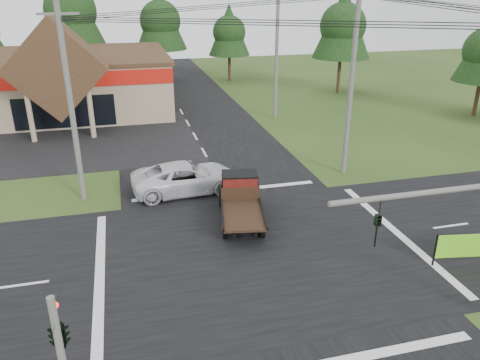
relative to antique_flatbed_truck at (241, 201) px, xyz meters
name	(u,v)px	position (x,y,z in m)	size (l,w,h in m)	color
ground	(260,253)	(0.07, -3.12, -1.14)	(120.00, 120.00, 0.00)	#2A4619
road_ns	(260,252)	(0.07, -3.12, -1.13)	(12.00, 120.00, 0.02)	black
road_ew	(260,252)	(0.07, -3.12, -1.12)	(120.00, 12.00, 0.02)	black
parking_apron	(8,146)	(-13.93, 15.88, -1.12)	(28.00, 14.00, 0.02)	black
cvs_building	(4,84)	(-15.63, 26.45, 1.64)	(30.40, 18.20, 9.19)	tan
traffic_signal_corner	(57,322)	(-7.43, -10.44, 2.39)	(0.53, 2.48, 4.40)	#595651
utility_pole_nw	(71,105)	(-7.93, 4.88, 4.25)	(2.00, 0.30, 10.50)	#595651
utility_pole_ne	(352,81)	(8.07, 4.88, 4.75)	(2.00, 0.30, 11.50)	#595651
utility_pole_n	(277,53)	(8.07, 18.88, 4.60)	(2.00, 0.30, 11.20)	#595651
tree_row_c	(70,8)	(-9.93, 37.88, 7.58)	(7.28, 7.28, 13.13)	#332316
tree_row_d	(160,19)	(0.07, 38.88, 6.24)	(6.16, 6.16, 11.11)	#332316
tree_row_e	(229,30)	(8.07, 36.88, 4.90)	(5.04, 5.04, 9.09)	#332316
tree_side_ne	(343,23)	(18.07, 26.88, 6.24)	(6.16, 6.16, 11.11)	#332316
antique_flatbed_truck	(241,201)	(0.00, 0.00, 0.00)	(2.07, 5.43, 2.27)	#510B10
white_pickup	(186,178)	(-2.13, 4.45, -0.27)	(2.89, 6.26, 1.74)	silver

